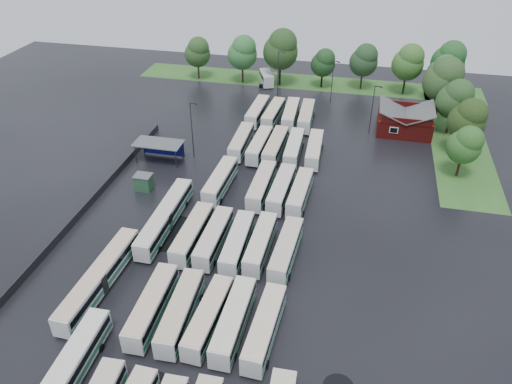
# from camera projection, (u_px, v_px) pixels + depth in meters

# --- Properties ---
(ground) EXTENTS (160.00, 160.00, 0.00)m
(ground) POSITION_uv_depth(u_px,v_px,m) (221.00, 255.00, 65.45)
(ground) COLOR black
(ground) RESTS_ON ground
(brick_building) EXTENTS (10.07, 8.60, 5.39)m
(brick_building) POSITION_uv_depth(u_px,v_px,m) (404.00, 123.00, 94.89)
(brick_building) COLOR maroon
(brick_building) RESTS_ON ground
(wash_shed) EXTENTS (8.20, 4.20, 3.58)m
(wash_shed) POSITION_uv_depth(u_px,v_px,m) (159.00, 145.00, 84.99)
(wash_shed) COLOR #2D2D30
(wash_shed) RESTS_ON ground
(utility_hut) EXTENTS (2.70, 2.20, 2.62)m
(utility_hut) POSITION_uv_depth(u_px,v_px,m) (144.00, 182.00, 78.03)
(utility_hut) COLOR #214C2F
(utility_hut) RESTS_ON ground
(grass_strip_north) EXTENTS (80.00, 10.00, 0.01)m
(grass_strip_north) POSITION_uv_depth(u_px,v_px,m) (305.00, 82.00, 117.98)
(grass_strip_north) COLOR #336625
(grass_strip_north) RESTS_ON ground
(grass_strip_east) EXTENTS (10.00, 50.00, 0.01)m
(grass_strip_east) POSITION_uv_depth(u_px,v_px,m) (457.00, 137.00, 94.07)
(grass_strip_east) COLOR #336625
(grass_strip_east) RESTS_ON ground
(west_fence) EXTENTS (0.10, 50.00, 1.20)m
(west_fence) POSITION_uv_depth(u_px,v_px,m) (95.00, 197.00, 75.78)
(west_fence) COLOR #2D2D30
(west_fence) RESTS_ON ground
(bus_r1c0) EXTENTS (2.71, 11.43, 3.17)m
(bus_r1c0) POSITION_uv_depth(u_px,v_px,m) (152.00, 306.00, 55.47)
(bus_r1c0) COLOR silver
(bus_r1c0) RESTS_ON ground
(bus_r1c1) EXTENTS (2.86, 11.33, 3.13)m
(bus_r1c1) POSITION_uv_depth(u_px,v_px,m) (181.00, 312.00, 54.78)
(bus_r1c1) COLOR silver
(bus_r1c1) RESTS_ON ground
(bus_r1c2) EXTENTS (2.83, 10.94, 3.02)m
(bus_r1c2) POSITION_uv_depth(u_px,v_px,m) (208.00, 317.00, 54.21)
(bus_r1c2) COLOR silver
(bus_r1c2) RESTS_ON ground
(bus_r1c3) EXTENTS (2.52, 11.26, 3.13)m
(bus_r1c3) POSITION_uv_depth(u_px,v_px,m) (234.00, 320.00, 53.71)
(bus_r1c3) COLOR silver
(bus_r1c3) RESTS_ON ground
(bus_r1c4) EXTENTS (2.81, 11.12, 3.07)m
(bus_r1c4) POSITION_uv_depth(u_px,v_px,m) (265.00, 328.00, 52.93)
(bus_r1c4) COLOR silver
(bus_r1c4) RESTS_ON ground
(bus_r2c0) EXTENTS (2.60, 11.41, 3.16)m
(bus_r2c0) POSITION_uv_depth(u_px,v_px,m) (192.00, 234.00, 66.35)
(bus_r2c0) COLOR silver
(bus_r2c0) RESTS_ON ground
(bus_r2c1) EXTENTS (2.47, 11.05, 3.07)m
(bus_r2c1) POSITION_uv_depth(u_px,v_px,m) (214.00, 238.00, 65.77)
(bus_r2c1) COLOR silver
(bus_r2c1) RESTS_ON ground
(bus_r2c2) EXTENTS (2.63, 11.16, 3.09)m
(bus_r2c2) POSITION_uv_depth(u_px,v_px,m) (237.00, 243.00, 64.84)
(bus_r2c2) COLOR silver
(bus_r2c2) RESTS_ON ground
(bus_r2c3) EXTENTS (2.44, 10.91, 3.03)m
(bus_r2c3) POSITION_uv_depth(u_px,v_px,m) (261.00, 243.00, 64.77)
(bus_r2c3) COLOR silver
(bus_r2c3) RESTS_ON ground
(bus_r2c4) EXTENTS (2.85, 11.24, 3.10)m
(bus_r2c4) POSITION_uv_depth(u_px,v_px,m) (286.00, 250.00, 63.67)
(bus_r2c4) COLOR silver
(bus_r2c4) RESTS_ON ground
(bus_r3c0) EXTENTS (2.74, 11.42, 3.16)m
(bus_r3c0) POSITION_uv_depth(u_px,v_px,m) (220.00, 181.00, 77.60)
(bus_r3c0) COLOR silver
(bus_r3c0) RESTS_ON ground
(bus_r3c2) EXTENTS (2.49, 11.33, 3.15)m
(bus_r3c2) POSITION_uv_depth(u_px,v_px,m) (261.00, 186.00, 76.42)
(bus_r3c2) COLOR silver
(bus_r3c2) RESTS_ON ground
(bus_r3c3) EXTENTS (2.72, 11.32, 3.13)m
(bus_r3c3) POSITION_uv_depth(u_px,v_px,m) (281.00, 189.00, 75.64)
(bus_r3c3) COLOR silver
(bus_r3c3) RESTS_ON ground
(bus_r3c4) EXTENTS (2.71, 10.96, 3.03)m
(bus_r3c4) POSITION_uv_depth(u_px,v_px,m) (300.00, 192.00, 74.93)
(bus_r3c4) COLOR silver
(bus_r3c4) RESTS_ON ground
(bus_r4c0) EXTENTS (2.54, 11.09, 3.08)m
(bus_r4c0) POSITION_uv_depth(u_px,v_px,m) (241.00, 142.00, 88.74)
(bus_r4c0) COLOR silver
(bus_r4c0) RESTS_ON ground
(bus_r4c1) EXTENTS (2.62, 11.00, 3.05)m
(bus_r4c1) POSITION_uv_depth(u_px,v_px,m) (259.00, 145.00, 87.64)
(bus_r4c1) COLOR silver
(bus_r4c1) RESTS_ON ground
(bus_r4c2) EXTENTS (2.73, 11.49, 3.18)m
(bus_r4c2) POSITION_uv_depth(u_px,v_px,m) (276.00, 146.00, 87.13)
(bus_r4c2) COLOR silver
(bus_r4c2) RESTS_ON ground
(bus_r4c3) EXTENTS (2.63, 11.13, 3.08)m
(bus_r4c3) POSITION_uv_depth(u_px,v_px,m) (294.00, 148.00, 86.73)
(bus_r4c3) COLOR silver
(bus_r4c3) RESTS_ON ground
(bus_r4c4) EXTENTS (2.74, 11.06, 3.06)m
(bus_r4c4) POSITION_uv_depth(u_px,v_px,m) (314.00, 149.00, 86.32)
(bus_r4c4) COLOR silver
(bus_r4c4) RESTS_ON ground
(bus_r5c0) EXTENTS (2.70, 11.38, 3.15)m
(bus_r5c0) POSITION_uv_depth(u_px,v_px,m) (258.00, 111.00, 99.58)
(bus_r5c0) COLOR silver
(bus_r5c0) RESTS_ON ground
(bus_r5c1) EXTENTS (2.86, 11.06, 3.05)m
(bus_r5c1) POSITION_uv_depth(u_px,v_px,m) (273.00, 113.00, 98.94)
(bus_r5c1) COLOR silver
(bus_r5c1) RESTS_ON ground
(bus_r5c2) EXTENTS (2.89, 11.33, 3.13)m
(bus_r5c2) POSITION_uv_depth(u_px,v_px,m) (291.00, 114.00, 98.56)
(bus_r5c2) COLOR silver
(bus_r5c2) RESTS_ON ground
(bus_r5c3) EXTENTS (2.86, 11.40, 3.15)m
(bus_r5c3) POSITION_uv_depth(u_px,v_px,m) (306.00, 116.00, 97.79)
(bus_r5c3) COLOR silver
(bus_r5c3) RESTS_ON ground
(artic_bus_west_a) EXTENTS (2.75, 16.51, 3.05)m
(artic_bus_west_a) POSITION_uv_depth(u_px,v_px,m) (63.00, 381.00, 47.40)
(artic_bus_west_a) COLOR silver
(artic_bus_west_a) RESTS_ON ground
(artic_bus_west_b) EXTENTS (2.38, 16.67, 3.09)m
(artic_bus_west_b) POSITION_uv_depth(u_px,v_px,m) (165.00, 217.00, 69.58)
(artic_bus_west_b) COLOR silver
(artic_bus_west_b) RESTS_ON ground
(artic_bus_west_c) EXTENTS (2.85, 16.64, 3.08)m
(artic_bus_west_c) POSITION_uv_depth(u_px,v_px,m) (100.00, 278.00, 59.29)
(artic_bus_west_c) COLOR silver
(artic_bus_west_c) RESTS_ON ground
(minibus) EXTENTS (4.63, 6.94, 2.84)m
(minibus) POSITION_uv_depth(u_px,v_px,m) (266.00, 78.00, 115.97)
(minibus) COLOR silver
(minibus) RESTS_ON ground
(tree_north_0) EXTENTS (6.07, 6.07, 10.05)m
(tree_north_0) POSITION_uv_depth(u_px,v_px,m) (198.00, 52.00, 116.52)
(tree_north_0) COLOR #38271C
(tree_north_0) RESTS_ON ground
(tree_north_1) EXTENTS (6.78, 6.78, 11.22)m
(tree_north_1) POSITION_uv_depth(u_px,v_px,m) (243.00, 52.00, 113.83)
(tree_north_1) COLOR #342116
(tree_north_1) RESTS_ON ground
(tree_north_2) EXTENTS (7.92, 7.92, 13.12)m
(tree_north_2) POSITION_uv_depth(u_px,v_px,m) (281.00, 49.00, 111.85)
(tree_north_2) COLOR black
(tree_north_2) RESTS_ON ground
(tree_north_3) EXTENTS (5.50, 5.50, 9.10)m
(tree_north_3) POSITION_uv_depth(u_px,v_px,m) (324.00, 62.00, 112.01)
(tree_north_3) COLOR black
(tree_north_3) RESTS_ON ground
(tree_north_4) EXTENTS (6.30, 6.30, 10.44)m
(tree_north_4) POSITION_uv_depth(u_px,v_px,m) (364.00, 60.00, 110.84)
(tree_north_4) COLOR #2F2017
(tree_north_4) RESTS_ON ground
(tree_north_5) EXTENTS (6.86, 6.86, 11.37)m
(tree_north_5) POSITION_uv_depth(u_px,v_px,m) (409.00, 62.00, 107.86)
(tree_north_5) COLOR black
(tree_north_5) RESTS_ON ground
(tree_north_6) EXTENTS (7.24, 7.24, 12.00)m
(tree_north_6) POSITION_uv_depth(u_px,v_px,m) (449.00, 60.00, 107.80)
(tree_north_6) COLOR black
(tree_north_6) RESTS_ON ground
(tree_east_0) EXTENTS (5.49, 5.49, 9.10)m
(tree_east_0) POSITION_uv_depth(u_px,v_px,m) (466.00, 145.00, 78.91)
(tree_east_0) COLOR #311E14
(tree_east_0) RESTS_ON ground
(tree_east_1) EXTENTS (6.39, 6.39, 10.59)m
(tree_east_1) POSITION_uv_depth(u_px,v_px,m) (468.00, 119.00, 84.62)
(tree_east_1) COLOR black
(tree_east_1) RESTS_ON ground
(tree_east_2) EXTENTS (6.53, 6.53, 10.81)m
(tree_east_2) POSITION_uv_depth(u_px,v_px,m) (456.00, 99.00, 91.62)
(tree_east_2) COLOR #35241C
(tree_east_2) RESTS_ON ground
(tree_east_3) EXTENTS (7.64, 7.64, 12.65)m
(tree_east_3) POSITION_uv_depth(u_px,v_px,m) (444.00, 79.00, 96.81)
(tree_east_3) COLOR #362314
(tree_east_3) RESTS_ON ground
(tree_east_4) EXTENTS (6.23, 6.23, 10.32)m
(tree_east_4) POSITION_uv_depth(u_px,v_px,m) (443.00, 72.00, 104.76)
(tree_east_4) COLOR #352319
(tree_east_4) RESTS_ON ground
(lamp_post_ne) EXTENTS (1.46, 0.28, 9.48)m
(lamp_post_ne) POSITION_uv_depth(u_px,v_px,m) (373.00, 106.00, 92.41)
(lamp_post_ne) COLOR #2D2D30
(lamp_post_ne) RESTS_ON ground
(lamp_post_nw) EXTENTS (1.57, 0.31, 10.21)m
(lamp_post_nw) POSITION_uv_depth(u_px,v_px,m) (192.00, 126.00, 84.36)
(lamp_post_nw) COLOR #2D2D30
(lamp_post_nw) RESTS_ON ground
(lamp_post_back_w) EXTENTS (1.62, 0.32, 10.54)m
(lamp_post_back_w) POSITION_uv_depth(u_px,v_px,m) (279.00, 72.00, 106.17)
(lamp_post_back_w) COLOR #2D2D30
(lamp_post_back_w) RESTS_ON ground
(lamp_post_back_e) EXTENTS (1.41, 0.27, 9.14)m
(lamp_post_back_e) POSITION_uv_depth(u_px,v_px,m) (333.00, 79.00, 104.91)
(lamp_post_back_e) COLOR #2D2D30
(lamp_post_back_e) RESTS_ON ground
(puddle_2) EXTENTS (8.29, 8.29, 0.01)m
(puddle_2) POSITION_uv_depth(u_px,v_px,m) (172.00, 233.00, 69.32)
(puddle_2) COLOR black
(puddle_2) RESTS_ON ground
(puddle_3) EXTENTS (4.93, 4.93, 0.01)m
(puddle_3) POSITION_uv_depth(u_px,v_px,m) (241.00, 254.00, 65.64)
(puddle_3) COLOR black
(puddle_3) RESTS_ON ground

